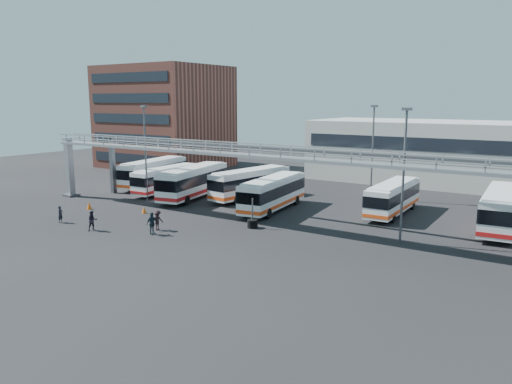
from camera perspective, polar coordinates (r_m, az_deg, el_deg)
The scene contains 21 objects.
ground at distance 39.21m, azimuth -4.18°, elevation -5.46°, with size 140.00×140.00×0.00m, color black.
gantry at distance 42.82m, azimuth 0.51°, elevation 3.45°, with size 51.40×5.15×7.10m.
apartment_building at distance 82.72m, azimuth -10.38°, elevation 8.42°, with size 18.00×15.00×16.00m, color brown.
warehouse at distance 69.06m, azimuth 24.05°, elevation 3.97°, with size 42.00×14.00×8.00m, color #9E9E99.
light_pole_left at distance 54.60m, azimuth -12.54°, elevation 4.96°, with size 0.70×0.35×10.21m.
light_pole_mid at distance 38.78m, azimuth 16.54°, elevation 2.60°, with size 0.70×0.35×10.21m.
light_pole_back at distance 55.45m, azimuth 13.18°, elevation 5.02°, with size 0.70×0.35×10.21m.
bus_0 at distance 63.75m, azimuth -11.59°, elevation 2.27°, with size 4.32×11.43×3.39m.
bus_1 at distance 59.30m, azimuth -10.08°, elevation 1.53°, with size 2.86×10.12×3.04m.
bus_2 at distance 55.46m, azimuth -7.14°, elevation 1.27°, with size 4.79×11.84×3.51m.
bus_3 at distance 54.79m, azimuth -0.61°, elevation 1.10°, with size 4.00×11.03×3.27m.
bus_4 at distance 49.07m, azimuth 1.95°, elevation -0.02°, with size 3.75×10.99×3.27m.
bus_6 at distance 48.99m, azimuth 15.39°, elevation -0.53°, with size 2.59×10.21×3.09m.
bus_8 at distance 46.19m, azimuth 26.22°, elevation -1.68°, with size 3.32×11.37×3.41m.
pedestrian_a at distance 47.56m, azimuth -21.45°, elevation -2.38°, with size 0.56×0.36×1.52m, color black.
pedestrian_b at distance 43.75m, azimuth -18.19°, elevation -3.13°, with size 0.83×0.64×1.70m, color #271F2B.
pedestrian_c at distance 42.53m, azimuth -11.19°, elevation -3.18°, with size 1.10×0.63×1.70m, color black.
pedestrian_d at distance 41.24m, azimuth -11.83°, elevation -3.53°, with size 1.08×0.45×1.84m, color #1C2932.
cone_left at distance 52.44m, azimuth -18.53°, elevation -1.47°, with size 0.48×0.48×0.77m, color #E45A0C.
cone_right at distance 49.18m, azimuth -12.68°, elevation -2.01°, with size 0.42×0.42×0.66m, color #E45A0C.
tire_stack at distance 42.58m, azimuth -0.41°, elevation -3.55°, with size 0.89×0.89×2.55m.
Camera 1 is at (23.05, -29.83, 10.77)m, focal length 35.00 mm.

